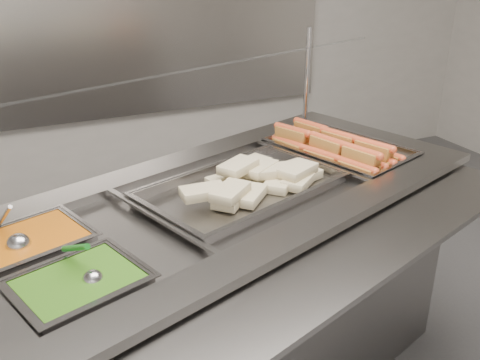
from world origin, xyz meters
name	(u,v)px	position (x,y,z in m)	size (l,w,h in m)	color
back_panel	(119,27)	(0.00, 2.45, 1.20)	(3.00, 0.04, 1.20)	#99948F
steam_counter	(230,297)	(-0.11, 0.38, 0.45)	(2.08, 1.40, 0.91)	slate
tray_rail	(350,260)	(0.05, -0.11, 0.86)	(1.81, 0.91, 0.05)	gray
sneeze_guard	(186,75)	(-0.18, 0.59, 1.28)	(1.68, 0.81, 0.45)	silver
pan_hotdogs	(339,156)	(0.49, 0.58, 0.87)	(0.50, 0.64, 0.10)	gray
pan_wraps	(242,192)	(-0.05, 0.40, 0.88)	(0.78, 0.60, 0.07)	gray
pan_beans	(32,251)	(-0.78, 0.31, 0.87)	(0.37, 0.33, 0.10)	gray
pan_peas	(80,294)	(-0.68, 0.03, 0.87)	(0.37, 0.33, 0.10)	gray
hotdogs_in_buns	(334,148)	(0.45, 0.57, 0.92)	(0.39, 0.57, 0.12)	#A26522
tortilla_wraps	(261,178)	(0.03, 0.41, 0.92)	(0.58, 0.34, 0.09)	#D1B98C
ladle	(18,243)	(-0.81, 0.29, 0.92)	(0.09, 0.18, 0.16)	#B7B7BC
serving_spoon	(90,274)	(-0.65, 0.04, 0.92)	(0.09, 0.18, 0.13)	#B7B7BC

